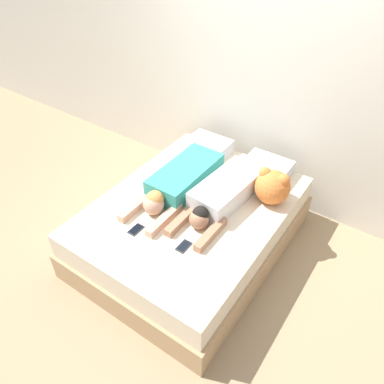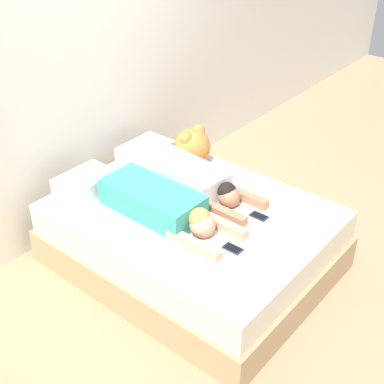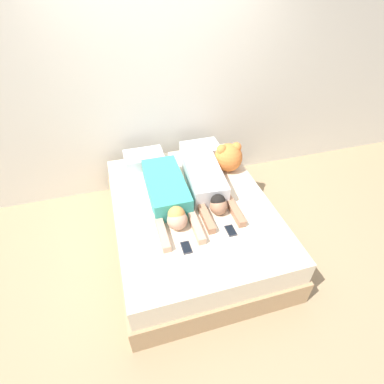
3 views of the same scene
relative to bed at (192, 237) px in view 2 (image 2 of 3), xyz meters
name	(u,v)px [view 2 (image 2 of 3)]	position (x,y,z in m)	size (l,w,h in m)	color
ground_plane	(192,262)	(0.00, 0.00, -0.26)	(12.00, 12.00, 0.00)	#9E8460
wall_back	(79,77)	(0.00, 1.18, 1.04)	(12.00, 0.06, 2.60)	beige
bed	(192,237)	(0.00, 0.00, 0.00)	(1.58, 2.05, 0.53)	tan
pillow_head_left	(86,183)	(-0.34, 0.81, 0.34)	(0.45, 0.31, 0.14)	silver
pillow_head_right	(146,152)	(0.34, 0.81, 0.34)	(0.45, 0.31, 0.14)	silver
person_left	(162,205)	(-0.22, 0.11, 0.37)	(0.38, 1.15, 0.22)	teal
person_right	(192,180)	(0.21, 0.17, 0.37)	(0.40, 1.09, 0.21)	silver
cell_phone_left	(233,249)	(-0.20, -0.53, 0.27)	(0.08, 0.14, 0.01)	#2D2D33
cell_phone_right	(259,216)	(0.23, -0.45, 0.27)	(0.08, 0.14, 0.01)	#2D2D33
plush_toy	(192,146)	(0.55, 0.46, 0.44)	(0.32, 0.32, 0.33)	orange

